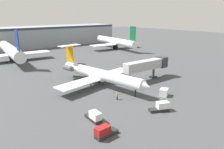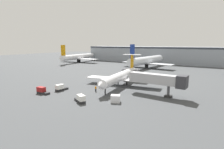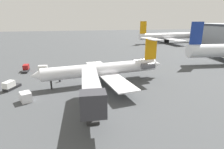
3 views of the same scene
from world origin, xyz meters
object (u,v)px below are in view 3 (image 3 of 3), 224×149
baggage_tug_lead (10,86)px  parked_airliner_west_end (167,36)px  regional_jet (106,69)px  cargo_container_uld (26,97)px  baggage_tug_spare (44,69)px  jet_bridge (91,88)px  ground_crew_marshaller (60,78)px  baggage_tug_trailing (26,69)px

baggage_tug_lead → parked_airliner_west_end: 96.33m
regional_jet → cargo_container_uld: (7.28, -16.42, -2.43)m
baggage_tug_spare → jet_bridge: bearing=20.5°
baggage_tug_lead → ground_crew_marshaller: bearing=105.8°
baggage_tug_spare → parked_airliner_west_end: size_ratio=0.11×
cargo_container_uld → jet_bridge: bearing=55.9°
regional_jet → baggage_tug_lead: regional_jet is taller
jet_bridge → ground_crew_marshaller: jet_bridge is taller
jet_bridge → parked_airliner_west_end: parked_airliner_west_end is taller
baggage_tug_spare → ground_crew_marshaller: bearing=25.2°
parked_airliner_west_end → baggage_tug_trailing: bearing=-55.1°
baggage_tug_spare → cargo_container_uld: size_ratio=1.49×
parked_airliner_west_end → baggage_tug_spare: bearing=-52.1°
cargo_container_uld → baggage_tug_spare: bearing=177.2°
jet_bridge → baggage_tug_lead: size_ratio=3.78×
jet_bridge → ground_crew_marshaller: size_ratio=9.41×
jet_bridge → cargo_container_uld: bearing=-124.1°
baggage_tug_trailing → baggage_tug_spare: same height
regional_jet → parked_airliner_west_end: (-64.12, 50.79, 0.85)m
baggage_tug_trailing → baggage_tug_spare: size_ratio=0.98×
regional_jet → parked_airliner_west_end: 81.80m
parked_airliner_west_end → regional_jet: bearing=-38.4°
jet_bridge → ground_crew_marshaller: (-17.51, -5.59, -3.59)m
regional_jet → baggage_tug_lead: 21.06m
baggage_tug_lead → cargo_container_uld: (7.16, 4.49, 0.05)m
baggage_tug_lead → baggage_tug_trailing: bearing=179.0°
baggage_tug_lead → parked_airliner_west_end: parked_airliner_west_end is taller
regional_jet → baggage_tug_trailing: (-14.29, -20.67, -2.47)m
cargo_container_uld → parked_airliner_west_end: bearing=136.7°
baggage_tug_trailing → cargo_container_uld: size_ratio=1.46×
ground_crew_marshaller → jet_bridge: bearing=17.7°
ground_crew_marshaller → baggage_tug_lead: baggage_tug_lead is taller
ground_crew_marshaller → cargo_container_uld: cargo_container_uld is taller
jet_bridge → ground_crew_marshaller: 18.73m
baggage_tug_trailing → parked_airliner_west_end: parked_airliner_west_end is taller
ground_crew_marshaller → baggage_tug_lead: size_ratio=0.40×
jet_bridge → baggage_tug_trailing: (-29.10, -15.38, -3.61)m
regional_jet → baggage_tug_trailing: regional_jet is taller
regional_jet → baggage_tug_spare: bearing=-128.8°
ground_crew_marshaller → cargo_container_uld: bearing=-29.0°
jet_bridge → baggage_tug_lead: jet_bridge is taller
ground_crew_marshaller → baggage_tug_spare: size_ratio=0.41×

